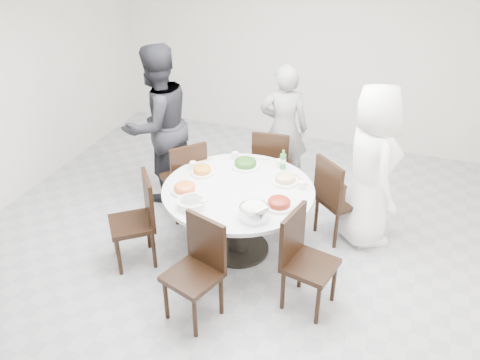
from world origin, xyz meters
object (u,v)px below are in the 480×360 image
(chair_se, at_px, (311,263))
(soup_bowl, at_px, (191,204))
(diner_left, at_px, (158,125))
(rice_bowl, at_px, (254,213))
(beverage_bottle, at_px, (283,160))
(dining_table, at_px, (238,220))
(chair_ne, at_px, (341,198))
(diner_right, at_px, (371,167))
(diner_middle, at_px, (284,129))
(chair_s, at_px, (192,274))
(chair_sw, at_px, (131,222))
(chair_n, at_px, (272,164))
(chair_nw, at_px, (183,177))

(chair_se, xyz_separation_m, soup_bowl, (-1.16, 0.08, 0.31))
(chair_se, xyz_separation_m, diner_left, (-2.13, 1.26, 0.46))
(chair_se, xyz_separation_m, rice_bowl, (-0.56, 0.11, 0.33))
(beverage_bottle, bearing_deg, dining_table, -118.64)
(chair_ne, bearing_deg, diner_right, -126.70)
(diner_middle, bearing_deg, rice_bowl, 84.19)
(chair_ne, distance_m, diner_right, 0.47)
(soup_bowl, height_order, beverage_bottle, beverage_bottle)
(diner_middle, bearing_deg, chair_s, 74.21)
(dining_table, relative_size, chair_sw, 1.58)
(dining_table, distance_m, chair_sw, 1.07)
(chair_ne, distance_m, chair_se, 1.16)
(diner_left, xyz_separation_m, rice_bowl, (1.57, -1.15, -0.13))
(chair_sw, height_order, soup_bowl, chair_sw)
(chair_n, distance_m, diner_right, 1.29)
(chair_nw, xyz_separation_m, rice_bowl, (1.13, -0.87, 0.33))
(dining_table, bearing_deg, chair_nw, 151.91)
(beverage_bottle, bearing_deg, chair_sw, -138.72)
(chair_sw, bearing_deg, diner_right, 81.37)
(chair_n, height_order, chair_se, same)
(chair_s, xyz_separation_m, beverage_bottle, (0.33, 1.56, 0.38))
(dining_table, xyz_separation_m, chair_sw, (-0.92, -0.53, 0.10))
(diner_right, height_order, soup_bowl, diner_right)
(chair_s, bearing_deg, diner_middle, 105.86)
(rice_bowl, height_order, soup_bowl, rice_bowl)
(chair_n, relative_size, rice_bowl, 3.51)
(chair_sw, distance_m, diner_right, 2.45)
(chair_nw, height_order, diner_middle, diner_middle)
(chair_ne, distance_m, soup_bowl, 1.66)
(diner_right, bearing_deg, chair_se, 137.79)
(chair_s, distance_m, beverage_bottle, 1.64)
(chair_ne, xyz_separation_m, chair_n, (-0.90, 0.47, 0.00))
(dining_table, bearing_deg, rice_bowl, -54.17)
(diner_right, relative_size, soup_bowl, 6.85)
(chair_n, height_order, diner_right, diner_right)
(rice_bowl, distance_m, soup_bowl, 0.60)
(chair_se, relative_size, soup_bowl, 3.75)
(chair_s, relative_size, diner_right, 0.55)
(diner_right, xyz_separation_m, soup_bowl, (-1.47, -1.14, -0.08))
(diner_left, height_order, beverage_bottle, diner_left)
(chair_ne, relative_size, chair_n, 1.00)
(diner_left, bearing_deg, chair_n, 130.15)
(chair_n, height_order, chair_nw, same)
(chair_ne, xyz_separation_m, diner_left, (-2.18, 0.10, 0.46))
(chair_ne, bearing_deg, chair_nw, 47.18)
(chair_sw, distance_m, diner_left, 1.37)
(chair_n, bearing_deg, chair_s, 80.86)
(chair_ne, relative_size, soup_bowl, 3.75)
(chair_se, relative_size, diner_right, 0.55)
(rice_bowl, bearing_deg, beverage_bottle, 90.68)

